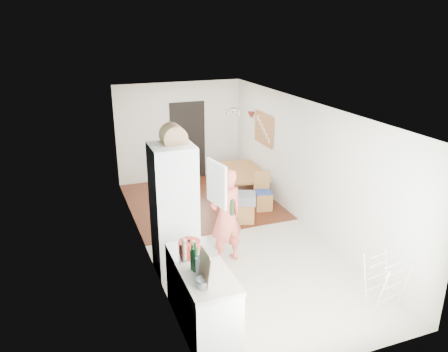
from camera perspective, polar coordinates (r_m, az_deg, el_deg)
room_shell at (r=7.95m, az=0.87°, el=0.13°), size 3.20×7.00×2.50m
floor at (r=8.45m, az=0.82°, el=-7.88°), size 3.20×7.00×0.01m
wood_floor_overlay at (r=10.03m, az=-3.06°, el=-3.27°), size 3.20×3.30×0.01m
sage_wall_panel at (r=5.50m, az=-6.87°, el=-2.45°), size 0.02×3.00×1.30m
tile_splashback at (r=5.34m, az=-5.02°, el=-11.53°), size 0.02×1.90×0.50m
doorway_recess at (r=11.24m, az=-4.74°, el=4.60°), size 0.90×0.04×2.00m
base_cabinet at (r=5.81m, az=-1.98°, el=-17.13°), size 0.60×0.90×0.86m
worktop at (r=5.55m, az=-2.03°, el=-13.32°), size 0.62×0.92×0.06m
range_cooker at (r=6.39m, az=-4.22°, el=-13.25°), size 0.60×0.60×0.88m
cooker_top at (r=6.16m, az=-4.32°, el=-9.66°), size 0.60×0.60×0.04m
fridge_housing at (r=6.97m, az=-6.54°, el=-4.47°), size 0.66×0.66×2.15m
fridge_door at (r=6.68m, az=-0.98°, el=-1.01°), size 0.14×0.56×0.70m
fridge_interior at (r=6.86m, az=-4.19°, el=-0.49°), size 0.02×0.52×0.66m
pinboard at (r=10.15m, az=5.26°, el=6.14°), size 0.03×0.90×0.70m
pinboard_frame at (r=10.15m, az=5.18°, el=6.14°), size 0.00×0.94×0.74m
wall_sconce at (r=10.67m, az=3.57°, el=7.94°), size 0.18×0.18×0.16m
person at (r=7.22m, az=0.27°, el=-4.23°), size 0.80×0.61×1.97m
dining_table at (r=10.39m, az=2.54°, el=-1.00°), size 0.96×1.49×0.49m
dining_chair at (r=9.48m, az=5.15°, el=-2.03°), size 0.42×0.42×0.84m
stool at (r=8.93m, az=2.79°, el=-4.75°), size 0.42×0.42×0.44m
grey_drape at (r=8.80m, az=2.74°, el=-2.91°), size 0.56×0.56×0.19m
drying_rack at (r=6.77m, az=20.22°, el=-12.97°), size 0.46×0.43×0.79m
bread_bin at (r=6.68m, az=-6.66°, el=5.17°), size 0.44×0.42×0.20m
red_casserole at (r=6.02m, az=-4.56°, el=-9.22°), size 0.34×0.34×0.18m
steel_pan at (r=5.34m, az=-2.48°, el=-13.72°), size 0.22×0.22×0.10m
held_bottle at (r=7.12m, az=1.09°, el=-4.12°), size 0.06×0.06×0.27m
bottle_a at (r=5.57m, az=-3.75°, el=-10.85°), size 0.09×0.09×0.33m
bottle_b at (r=5.63m, az=-4.13°, el=-10.83°), size 0.07×0.07×0.28m
bottle_c at (r=5.52m, az=-3.24°, el=-11.74°), size 0.12×0.12×0.23m
pepper_mill_front at (r=5.91m, az=-4.01°, el=-9.69°), size 0.07×0.07×0.20m
pepper_mill_back at (r=5.87m, az=-5.22°, el=-9.73°), size 0.07×0.07×0.23m
chopping_boards at (r=5.31m, az=-2.54°, el=-11.89°), size 0.15×0.31×0.43m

